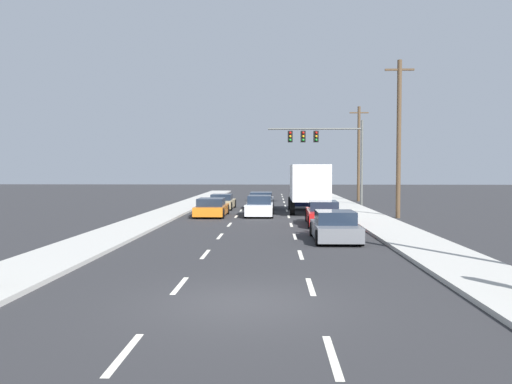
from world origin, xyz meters
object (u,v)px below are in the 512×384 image
Objects in this scene: car_white at (260,207)px; car_gray at (335,227)px; traffic_signal_mast at (319,142)px; car_silver at (261,201)px; utility_pole_far at (359,153)px; car_red at (323,214)px; box_truck at (308,185)px; car_tan at (222,202)px; car_orange at (212,208)px; utility_pole_mid at (399,137)px.

car_white is 12.20m from car_gray.
traffic_signal_mast reaches higher than car_gray.
car_silver is 14.23m from utility_pole_far.
car_red is 0.52× the size of utility_pole_far.
traffic_signal_mast is (4.77, 10.28, 4.76)m from car_white.
traffic_signal_mast is (1.14, 15.63, 4.77)m from car_red.
traffic_signal_mast reaches higher than box_truck.
car_white is 19.17m from utility_pole_far.
car_tan is 10.21m from traffic_signal_mast.
car_gray is (3.54, -11.68, -0.03)m from car_white.
car_orange is 0.93× the size of car_red.
car_gray is 0.45× the size of utility_pole_far.
car_white is 12.29m from traffic_signal_mast.
utility_pole_far is (5.54, 28.06, 4.11)m from car_gray.
utility_pole_far reaches higher than car_gray.
traffic_signal_mast is at bearing 79.36° from box_truck.
utility_pole_mid reaches higher than car_silver.
car_gray is at bearing -89.30° from box_truck.
car_gray is 12.57m from utility_pole_mid.
car_red is at bearing -72.39° from car_silver.
car_orange is 3.13m from car_white.
car_silver is 1.08× the size of car_white.
car_orange is at bearing 176.35° from utility_pole_mid.
car_tan is 7.26m from box_truck.
car_orange is 7.35m from box_truck.
car_orange is 0.48× the size of utility_pole_far.
car_red is (0.27, -8.16, -1.32)m from box_truck.
car_orange is 0.57× the size of box_truck.
traffic_signal_mast is at bearing 85.84° from car_red.
car_white is 4.58m from box_truck.
car_silver reaches higher than car_orange.
traffic_signal_mast is 0.88× the size of utility_pole_far.
car_gray is at bearing -101.18° from utility_pole_far.
car_silver is 0.60× the size of box_truck.
car_red is (6.69, -11.22, 0.07)m from car_tan.
box_truck is 0.84× the size of utility_pole_far.
traffic_signal_mast is (7.88, 10.66, 4.82)m from car_orange.
car_orange is 0.55× the size of traffic_signal_mast.
car_red is at bearing -55.81° from car_white.
box_truck is at bearing 39.87° from car_white.
car_tan is 14.42m from utility_pole_mid.
box_truck is 1.88× the size of car_gray.
utility_pole_far reaches higher than car_red.
traffic_signal_mast is at bearing 109.05° from utility_pole_mid.
box_truck reaches higher than car_white.
car_red is (6.75, -4.97, 0.05)m from car_orange.
car_silver is at bearing 90.50° from car_white.
car_white reaches higher than car_gray.
car_silver is 18.31m from car_gray.
car_silver is at bearing 107.61° from car_red.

